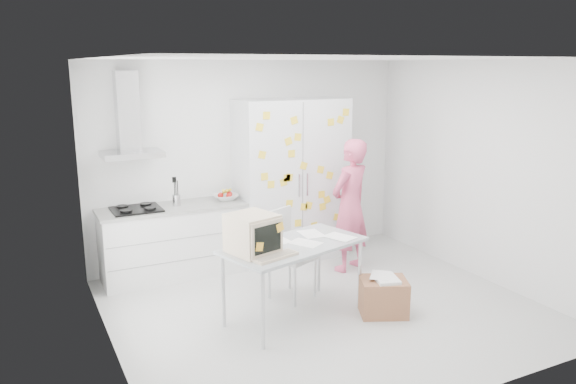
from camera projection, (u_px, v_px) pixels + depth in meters
name	position (u px, v px, depth m)	size (l,w,h in m)	color
floor	(324.00, 308.00, 6.25)	(4.50, 4.00, 0.02)	silver
walls	(294.00, 178.00, 6.57)	(4.52, 4.01, 2.70)	white
ceiling	(327.00, 59.00, 5.64)	(4.50, 4.00, 0.02)	white
counter_run	(175.00, 240.00, 7.10)	(1.84, 0.63, 1.28)	white
range_hood	(129.00, 123.00, 6.69)	(0.70, 0.48, 1.01)	silver
tall_cabinet	(291.00, 180.00, 7.66)	(1.50, 0.68, 2.20)	silver
person	(350.00, 205.00, 7.25)	(0.63, 0.41, 1.73)	#DB557A
desk	(269.00, 240.00, 5.65)	(1.67, 1.14, 1.21)	#A7AEB1
chair	(287.00, 248.00, 6.45)	(0.61, 0.61, 1.03)	silver
cardboard_box	(383.00, 296.00, 6.05)	(0.61, 0.56, 0.43)	#9F6745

